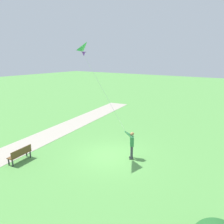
{
  "coord_description": "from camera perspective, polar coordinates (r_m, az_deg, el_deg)",
  "views": [
    {
      "loc": [
        -7.52,
        10.76,
        6.22
      ],
      "look_at": [
        -0.65,
        0.79,
        3.16
      ],
      "focal_mm": 35.59,
      "sensor_mm": 36.0,
      "label": 1
    }
  ],
  "objects": [
    {
      "name": "person_kite_flyer",
      "position": [
        13.8,
        5.02,
        -7.88
      ],
      "size": [
        0.62,
        0.54,
        1.83
      ],
      "color": "#232328",
      "rests_on": "ground"
    },
    {
      "name": "park_bench_near_walkway",
      "position": [
        14.68,
        -22.5,
        -9.84
      ],
      "size": [
        0.65,
        1.55,
        0.88
      ],
      "color": "brown",
      "rests_on": "ground"
    },
    {
      "name": "flying_kite",
      "position": [
        12.86,
        -6.49,
        15.61
      ],
      "size": [
        2.32,
        1.86,
        5.19
      ],
      "color": "green"
    },
    {
      "name": "walkway_path",
      "position": [
        17.25,
        -21.08,
        -7.92
      ],
      "size": [
        6.96,
        32.01,
        0.02
      ],
      "primitive_type": "cube",
      "rotation": [
        0.0,
        0.0,
        0.14
      ],
      "color": "#ADA393",
      "rests_on": "ground"
    },
    {
      "name": "ground_plane",
      "position": [
        14.52,
        -0.34,
        -11.17
      ],
      "size": [
        120.0,
        120.0,
        0.0
      ],
      "primitive_type": "plane",
      "color": "#569947"
    }
  ]
}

